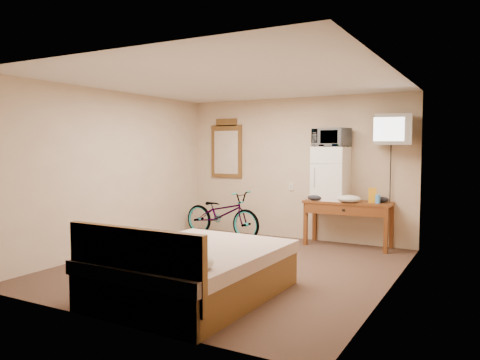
# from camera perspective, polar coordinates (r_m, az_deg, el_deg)

# --- Properties ---
(room) EXTENTS (4.60, 4.64, 2.50)m
(room) POSITION_cam_1_polar(r_m,az_deg,el_deg) (6.30, -1.06, 0.58)
(room) COLOR #482E24
(room) RESTS_ON ground
(desk) EXTENTS (1.42, 0.58, 0.75)m
(desk) POSITION_cam_1_polar(r_m,az_deg,el_deg) (7.81, 12.96, -3.39)
(desk) COLOR brown
(desk) RESTS_ON floor
(mini_fridge) EXTENTS (0.55, 0.54, 0.88)m
(mini_fridge) POSITION_cam_1_polar(r_m,az_deg,el_deg) (7.91, 11.01, 0.78)
(mini_fridge) COLOR white
(mini_fridge) RESTS_ON desk
(microwave) EXTENTS (0.62, 0.49, 0.31)m
(microwave) POSITION_cam_1_polar(r_m,az_deg,el_deg) (7.90, 11.07, 5.10)
(microwave) COLOR white
(microwave) RESTS_ON mini_fridge
(snack_bag) EXTENTS (0.13, 0.11, 0.24)m
(snack_bag) POSITION_cam_1_polar(r_m,az_deg,el_deg) (7.69, 15.82, -1.81)
(snack_bag) COLOR #FEA616
(snack_bag) RESTS_ON desk
(blue_cup) EXTENTS (0.08, 0.08, 0.14)m
(blue_cup) POSITION_cam_1_polar(r_m,az_deg,el_deg) (7.64, 16.45, -2.23)
(blue_cup) COLOR #4593EC
(blue_cup) RESTS_ON desk
(cloth_cream) EXTENTS (0.38, 0.30, 0.12)m
(cloth_cream) POSITION_cam_1_polar(r_m,az_deg,el_deg) (7.64, 13.13, -2.24)
(cloth_cream) COLOR beige
(cloth_cream) RESTS_ON desk
(cloth_dark_a) EXTENTS (0.27, 0.20, 0.10)m
(cloth_dark_a) POSITION_cam_1_polar(r_m,az_deg,el_deg) (7.80, 9.18, -2.13)
(cloth_dark_a) COLOR black
(cloth_dark_a) RESTS_ON desk
(cloth_dark_b) EXTENTS (0.20, 0.16, 0.09)m
(cloth_dark_b) POSITION_cam_1_polar(r_m,az_deg,el_deg) (7.78, 16.98, -2.30)
(cloth_dark_b) COLOR black
(cloth_dark_b) RESTS_ON desk
(crt_television) EXTENTS (0.64, 0.66, 0.47)m
(crt_television) POSITION_cam_1_polar(r_m,az_deg,el_deg) (7.62, 18.02, 5.85)
(crt_television) COLOR black
(crt_television) RESTS_ON room
(wall_mirror) EXTENTS (0.66, 0.04, 1.12)m
(wall_mirror) POSITION_cam_1_polar(r_m,az_deg,el_deg) (8.96, -1.65, 3.78)
(wall_mirror) COLOR brown
(wall_mirror) RESTS_ON room
(bicycle) EXTENTS (1.67, 0.73, 0.85)m
(bicycle) POSITION_cam_1_polar(r_m,az_deg,el_deg) (8.49, -2.21, -4.13)
(bicycle) COLOR black
(bicycle) RESTS_ON floor
(bed) EXTENTS (1.64, 2.14, 0.90)m
(bed) POSITION_cam_1_polar(r_m,az_deg,el_deg) (5.16, -6.08, -10.99)
(bed) COLOR brown
(bed) RESTS_ON floor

